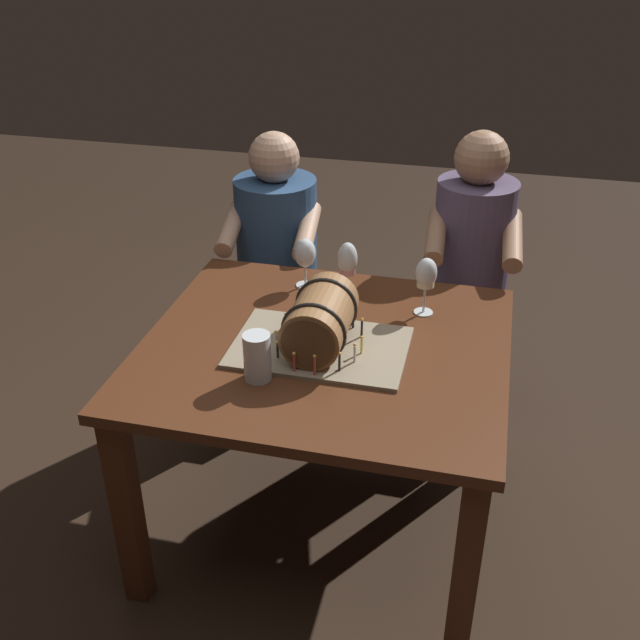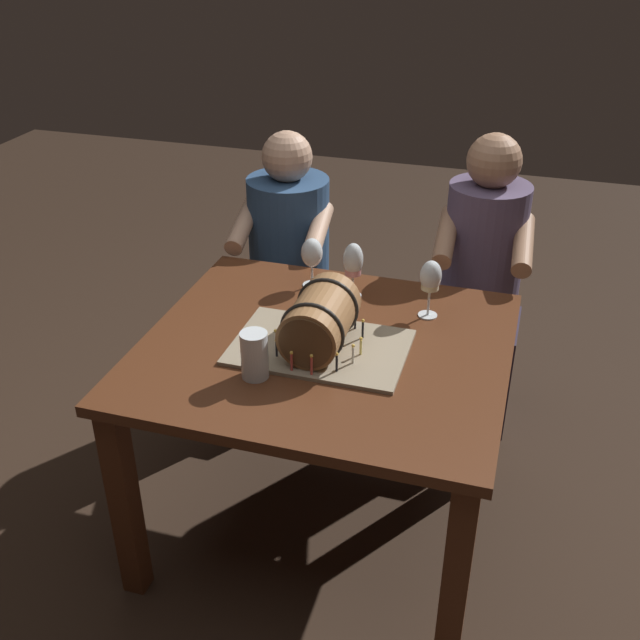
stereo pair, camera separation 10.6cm
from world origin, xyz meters
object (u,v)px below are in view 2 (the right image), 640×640
(dining_table, at_px, (325,376))
(person_seated_left, at_px, (290,278))
(person_seated_right, at_px, (478,301))
(barrel_cake, at_px, (320,325))
(wine_glass_white, at_px, (431,278))
(beer_pint, at_px, (255,356))
(wine_glass_rose, at_px, (352,262))
(wine_glass_empty, at_px, (312,254))

(dining_table, height_order, person_seated_left, person_seated_left)
(person_seated_left, xyz_separation_m, person_seated_right, (0.78, -0.00, 0.01))
(barrel_cake, relative_size, person_seated_left, 0.46)
(dining_table, relative_size, wine_glass_white, 5.65)
(beer_pint, bearing_deg, wine_glass_rose, 75.98)
(dining_table, distance_m, beer_pint, 0.32)
(barrel_cake, bearing_deg, person_seated_right, 64.22)
(wine_glass_rose, bearing_deg, barrel_cake, -90.61)
(barrel_cake, xyz_separation_m, wine_glass_empty, (-0.15, 0.39, 0.04))
(wine_glass_white, bearing_deg, wine_glass_rose, 167.40)
(wine_glass_empty, xyz_separation_m, person_seated_left, (-0.23, 0.43, -0.33))
(wine_glass_white, distance_m, person_seated_left, 0.91)
(wine_glass_empty, bearing_deg, person_seated_left, 118.60)
(wine_glass_empty, distance_m, person_seated_right, 0.76)
(barrel_cake, xyz_separation_m, beer_pint, (-0.13, -0.19, -0.02))
(dining_table, bearing_deg, wine_glass_white, 44.80)
(person_seated_left, bearing_deg, dining_table, -63.86)
(person_seated_left, bearing_deg, wine_glass_empty, -61.40)
(dining_table, relative_size, person_seated_right, 0.92)
(person_seated_left, bearing_deg, person_seated_right, -0.01)
(person_seated_left, bearing_deg, wine_glass_white, -38.72)
(barrel_cake, relative_size, beer_pint, 3.67)
(beer_pint, distance_m, person_seated_right, 1.17)
(wine_glass_rose, bearing_deg, beer_pint, -104.02)
(wine_glass_white, bearing_deg, dining_table, -135.20)
(beer_pint, bearing_deg, person_seated_right, 62.41)
(wine_glass_empty, bearing_deg, wine_glass_rose, -13.48)
(wine_glass_white, bearing_deg, wine_glass_empty, 167.09)
(wine_glass_empty, distance_m, wine_glass_white, 0.43)
(wine_glass_rose, relative_size, beer_pint, 1.37)
(barrel_cake, bearing_deg, beer_pint, -124.67)
(beer_pint, relative_size, person_seated_left, 0.12)
(wine_glass_rose, bearing_deg, dining_table, -89.39)
(dining_table, height_order, wine_glass_rose, wine_glass_rose)
(dining_table, xyz_separation_m, beer_pint, (-0.14, -0.22, 0.18))
(wine_glass_empty, relative_size, person_seated_right, 0.15)
(wine_glass_white, xyz_separation_m, beer_pint, (-0.41, -0.49, -0.07))
(barrel_cake, height_order, wine_glass_empty, barrel_cake)
(wine_glass_rose, distance_m, person_seated_left, 0.69)
(wine_glass_empty, bearing_deg, person_seated_right, 38.29)
(person_seated_left, distance_m, person_seated_right, 0.78)
(wine_glass_white, bearing_deg, person_seated_left, 141.28)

